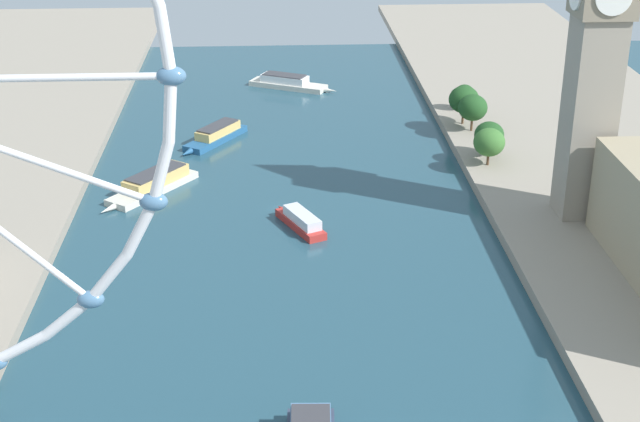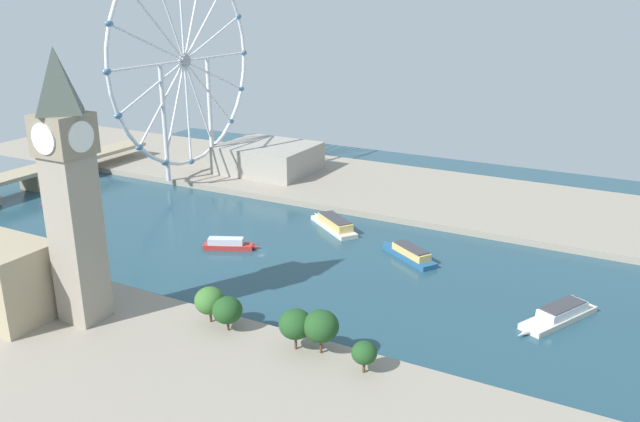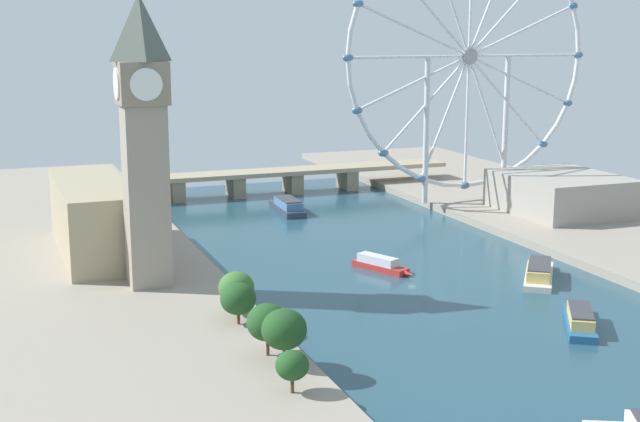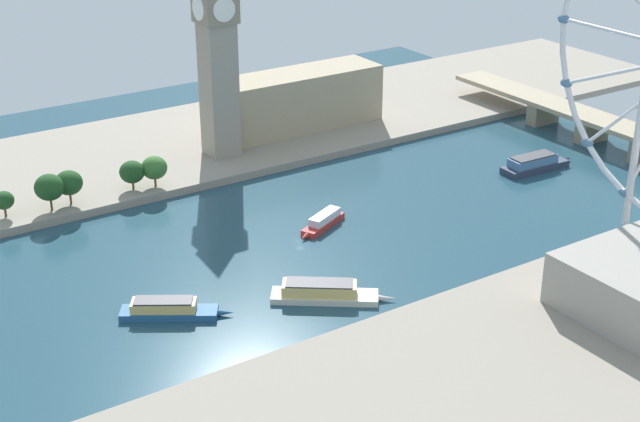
% 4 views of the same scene
% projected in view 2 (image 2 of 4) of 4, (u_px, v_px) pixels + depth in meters
% --- Properties ---
extents(ground_plane, '(373.35, 373.35, 0.00)m').
position_uv_depth(ground_plane, '(261.00, 250.00, 267.37)').
color(ground_plane, '#234756').
extents(riverbank_left, '(90.00, 520.00, 3.00)m').
position_uv_depth(riverbank_left, '(63.00, 365.00, 182.12)').
color(riverbank_left, gray).
rests_on(riverbank_left, ground_plane).
extents(riverbank_right, '(90.00, 520.00, 3.00)m').
position_uv_depth(riverbank_right, '(364.00, 185.00, 351.66)').
color(riverbank_right, gray).
rests_on(riverbank_right, ground_plane).
extents(clock_tower, '(14.78, 14.78, 84.06)m').
position_uv_depth(clock_tower, '(70.00, 186.00, 191.64)').
color(clock_tower, gray).
rests_on(clock_tower, riverbank_left).
extents(tree_row_embankment, '(12.00, 62.53, 13.19)m').
position_uv_depth(tree_row_embankment, '(274.00, 319.00, 189.02)').
color(tree_row_embankment, '#513823').
rests_on(tree_row_embankment, riverbank_left).
extents(ferris_wheel, '(117.25, 3.20, 120.46)m').
position_uv_depth(ferris_wheel, '(185.00, 62.00, 350.95)').
color(ferris_wheel, silver).
rests_on(ferris_wheel, riverbank_right).
extents(riverside_hall, '(43.21, 50.64, 15.48)m').
position_uv_depth(riverside_hall, '(269.00, 158.00, 371.74)').
color(riverside_hall, gray).
rests_on(riverside_hall, riverbank_right).
extents(river_bridge, '(185.35, 16.41, 11.35)m').
position_uv_depth(river_bridge, '(9.00, 181.00, 334.40)').
color(river_bridge, tan).
rests_on(river_bridge, ground_plane).
extents(tour_boat_0, '(13.41, 23.19, 4.70)m').
position_uv_depth(tour_boat_0, '(228.00, 244.00, 268.03)').
color(tour_boat_0, '#B22D28').
rests_on(tour_boat_0, ground_plane).
extents(tour_boat_1, '(34.68, 20.92, 5.20)m').
position_uv_depth(tour_boat_1, '(559.00, 314.00, 209.52)').
color(tour_boat_1, beige).
rests_on(tour_boat_1, ground_plane).
extents(tour_boat_2, '(9.92, 33.87, 6.28)m').
position_uv_depth(tour_boat_2, '(65.00, 206.00, 313.54)').
color(tour_boat_2, '#2D384C').
rests_on(tour_boat_2, ground_plane).
extents(tour_boat_3, '(21.25, 29.61, 5.39)m').
position_uv_depth(tour_boat_3, '(409.00, 253.00, 258.08)').
color(tour_boat_3, '#235684').
rests_on(tour_boat_3, ground_plane).
extents(tour_boat_4, '(25.84, 32.63, 5.74)m').
position_uv_depth(tour_boat_4, '(334.00, 224.00, 290.36)').
color(tour_boat_4, beige).
rests_on(tour_boat_4, ground_plane).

